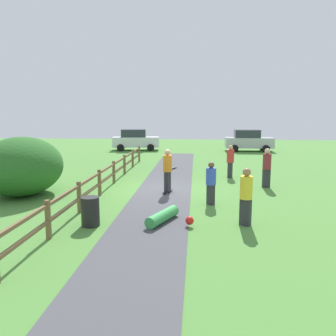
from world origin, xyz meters
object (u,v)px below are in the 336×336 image
bystander_maroon (267,166)px  skater_riding (168,169)px  trash_bin (90,211)px  bystander_red (230,160)px  bush_large (22,166)px  skater_fallen (165,217)px  skateboard_loose (173,168)px  parked_car_silver (248,140)px  bystander_yellow (246,194)px  bystander_blue (211,181)px  parked_car_white (135,140)px

bystander_maroon → skater_riding: bearing=-161.3°
trash_bin → bystander_red: size_ratio=0.52×
bush_large → skater_fallen: bearing=-27.7°
skateboard_loose → bystander_maroon: 6.85m
bystander_red → parked_car_silver: bearing=77.8°
trash_bin → parked_car_silver: size_ratio=0.21×
bystander_red → skater_riding: bearing=-127.8°
trash_bin → skater_riding: (2.00, 4.56, 0.62)m
bush_large → skater_fallen: bush_large is taller
parked_car_silver → skater_riding: bearing=-109.0°
skater_fallen → bystander_yellow: size_ratio=0.92×
bystander_yellow → skater_riding: bearing=123.5°
skater_fallen → bystander_yellow: bystander_yellow is taller
bystander_red → bystander_maroon: bearing=-59.2°
bush_large → bystander_blue: bearing=-6.6°
bystander_maroon → skateboard_loose: bearing=133.1°
bush_large → trash_bin: bearing=-42.9°
trash_bin → bystander_yellow: (4.74, 0.42, 0.54)m
bystander_red → skateboard_loose: bearing=141.4°
parked_car_white → parked_car_silver: (10.25, 0.01, 0.00)m
trash_bin → parked_car_white: size_ratio=0.21×
trash_bin → bystander_yellow: 4.78m
bystander_blue → parked_car_silver: size_ratio=0.39×
skater_fallen → parked_car_silver: parked_car_silver is taller
bush_large → parked_car_white: size_ratio=0.89×
bystander_blue → trash_bin: bearing=-143.1°
skater_riding → parked_car_silver: 18.11m
bush_large → bystander_yellow: 9.36m
trash_bin → skater_fallen: 2.30m
parked_car_white → parked_car_silver: size_ratio=1.04×
bush_large → skateboard_loose: bush_large is taller
bush_large → parked_car_white: 18.03m
trash_bin → bystander_maroon: bearing=43.2°
bystander_yellow → bystander_blue: 2.60m
bystander_blue → bystander_maroon: bearing=50.3°
skateboard_loose → parked_car_silver: 12.30m
trash_bin → bystander_yellow: bystander_yellow is taller
bush_large → skater_riding: size_ratio=2.07×
bush_large → bystander_yellow: bearing=-20.7°
trash_bin → skater_riding: 5.02m
bystander_yellow → skater_fallen: bearing=179.3°
trash_bin → bystander_red: bystander_red is taller
skater_riding → skater_fallen: bearing=-86.6°
bystander_yellow → bystander_red: (0.29, 8.05, -0.03)m
skater_riding → skateboard_loose: bearing=91.6°
bystander_blue → bystander_red: size_ratio=0.93×
skater_riding → bystander_yellow: (2.74, -4.14, -0.08)m
bush_large → skater_riding: bush_large is taller
bystander_red → bystander_blue: bearing=-102.5°
trash_bin → parked_car_silver: 23.08m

